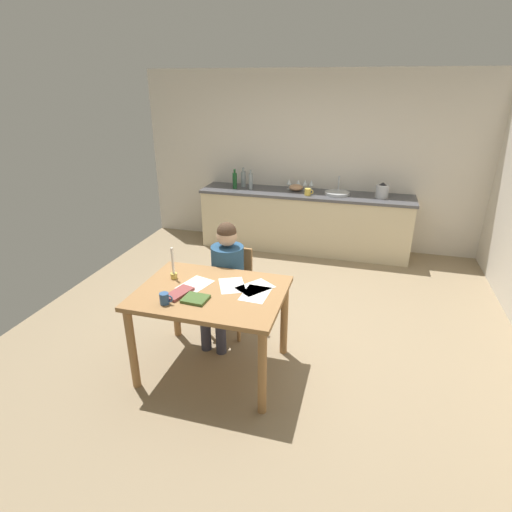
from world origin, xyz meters
name	(u,v)px	position (x,y,z in m)	size (l,w,h in m)	color
ground_plane	(268,325)	(0.00, 0.00, -0.02)	(5.20, 5.20, 0.04)	#937F60
wall_back	(310,161)	(0.00, 2.60, 1.30)	(5.20, 0.12, 2.60)	silver
kitchen_counter	(304,221)	(0.00, 2.24, 0.45)	(3.15, 0.64, 0.90)	beige
dining_table	(211,303)	(-0.29, -0.85, 0.68)	(1.23, 0.93, 0.80)	#9E7042
chair_at_table	(231,285)	(-0.36, -0.15, 0.49)	(0.43, 0.43, 0.87)	#9E7042
person_seated	(225,275)	(-0.37, -0.30, 0.68)	(0.35, 0.61, 1.19)	navy
coffee_mug	(165,299)	(-0.56, -1.16, 0.84)	(0.11, 0.07, 0.09)	#33598C
candlestick	(173,270)	(-0.69, -0.72, 0.88)	(0.06, 0.06, 0.29)	gold
book_magazine	(179,293)	(-0.52, -0.99, 0.81)	(0.13, 0.26, 0.03)	brown
book_cookery	(195,299)	(-0.35, -1.04, 0.81)	(0.19, 0.17, 0.02)	#425E2A
paper_letter	(255,287)	(0.05, -0.70, 0.80)	(0.21, 0.30, 0.00)	white
paper_bill	(232,285)	(-0.15, -0.71, 0.80)	(0.21, 0.30, 0.00)	white
paper_envelope	(256,294)	(0.09, -0.81, 0.80)	(0.21, 0.30, 0.00)	white
paper_receipt	(195,285)	(-0.46, -0.79, 0.80)	(0.21, 0.30, 0.00)	white
sink_unit	(337,193)	(0.47, 2.24, 0.92)	(0.36, 0.36, 0.24)	#B2B7BC
bottle_oil	(235,180)	(-1.09, 2.20, 1.03)	(0.07, 0.07, 0.29)	#194C23
bottle_vinegar	(243,179)	(-0.99, 2.34, 1.03)	(0.07, 0.07, 0.30)	#8C999E
bottle_wine_red	(251,181)	(-0.84, 2.21, 1.03)	(0.06, 0.06, 0.30)	#8C999E
mixing_bowl	(296,188)	(-0.16, 2.31, 0.95)	(0.21, 0.21, 0.09)	tan
stovetop_kettle	(382,191)	(1.09, 2.24, 1.00)	(0.18, 0.18, 0.22)	#B7BABF
wine_glass_near_sink	(311,183)	(0.06, 2.39, 1.01)	(0.07, 0.07, 0.15)	silver
wine_glass_by_kettle	(305,183)	(-0.03, 2.39, 1.01)	(0.07, 0.07, 0.15)	silver
wine_glass_back_left	(298,182)	(-0.14, 2.39, 1.01)	(0.07, 0.07, 0.15)	silver
wine_glass_back_right	(289,182)	(-0.28, 2.39, 1.01)	(0.07, 0.07, 0.15)	silver
teacup_on_counter	(308,192)	(0.06, 2.09, 0.95)	(0.13, 0.09, 0.10)	#F2CC4C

